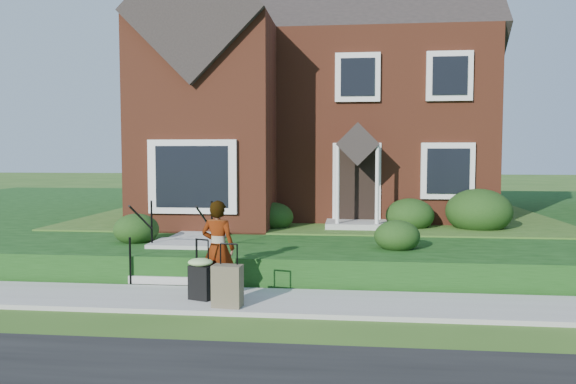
# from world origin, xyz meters

# --- Properties ---
(ground) EXTENTS (120.00, 120.00, 0.00)m
(ground) POSITION_xyz_m (0.00, 0.00, 0.00)
(ground) COLOR #2D5119
(ground) RESTS_ON ground
(sidewalk) EXTENTS (60.00, 1.60, 0.08)m
(sidewalk) POSITION_xyz_m (0.00, 0.00, 0.04)
(sidewalk) COLOR #9E9B93
(sidewalk) RESTS_ON ground
(terrace) EXTENTS (44.00, 20.00, 0.60)m
(terrace) POSITION_xyz_m (4.00, 10.90, 0.30)
(terrace) COLOR #11360E
(terrace) RESTS_ON ground
(walkway) EXTENTS (1.20, 6.00, 0.06)m
(walkway) POSITION_xyz_m (-2.50, 5.00, 0.63)
(walkway) COLOR #9E9B93
(walkway) RESTS_ON terrace
(main_house) EXTENTS (10.40, 10.20, 9.40)m
(main_house) POSITION_xyz_m (-0.21, 9.61, 5.26)
(main_house) COLOR brown
(main_house) RESTS_ON terrace
(front_steps) EXTENTS (1.40, 2.02, 1.50)m
(front_steps) POSITION_xyz_m (-2.50, 1.84, 0.47)
(front_steps) COLOR #9E9B93
(front_steps) RESTS_ON ground
(foundation_shrubs) EXTENTS (10.21, 4.54, 1.18)m
(foundation_shrubs) POSITION_xyz_m (1.27, 5.01, 1.08)
(foundation_shrubs) COLOR black
(foundation_shrubs) RESTS_ON terrace
(woman) EXTENTS (0.67, 0.50, 1.68)m
(woman) POSITION_xyz_m (-1.29, 0.22, 0.92)
(woman) COLOR #999999
(woman) RESTS_ON sidewalk
(suitcase_black) EXTENTS (0.52, 0.48, 1.04)m
(suitcase_black) POSITION_xyz_m (-1.51, -0.12, 0.48)
(suitcase_black) COLOR black
(suitcase_black) RESTS_ON sidewalk
(suitcase_olive) EXTENTS (0.50, 0.32, 1.03)m
(suitcase_olive) POSITION_xyz_m (-0.96, -0.52, 0.43)
(suitcase_olive) COLOR brown
(suitcase_olive) RESTS_ON sidewalk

